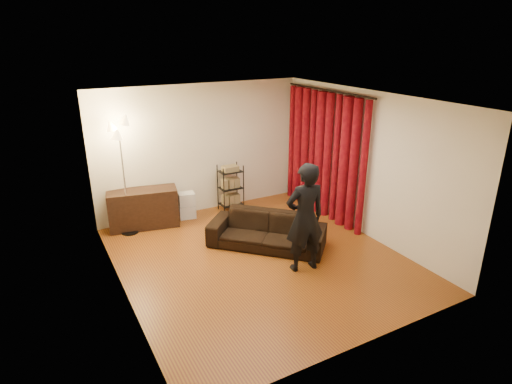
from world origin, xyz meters
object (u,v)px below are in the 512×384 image
person (305,218)px  storage_boxes (187,205)px  wire_shelf (231,188)px  sofa (267,231)px  media_cabinet (143,209)px  floor_lamp (124,179)px

person → storage_boxes: person is taller
storage_boxes → wire_shelf: 1.01m
storage_boxes → sofa: bearing=-66.6°
media_cabinet → wire_shelf: size_ratio=1.30×
wire_shelf → floor_lamp: (-2.21, -0.09, 0.59)m
storage_boxes → wire_shelf: bearing=-2.7°
sofa → media_cabinet: media_cabinet is taller
sofa → floor_lamp: floor_lamp is taller
person → media_cabinet: size_ratio=1.36×
media_cabinet → storage_boxes: bearing=11.4°
wire_shelf → person: bearing=-82.7°
person → media_cabinet: bearing=-49.2°
wire_shelf → storage_boxes: bearing=-174.8°
person → wire_shelf: (0.03, 2.81, -0.40)m
media_cabinet → floor_lamp: (-0.33, -0.14, 0.71)m
person → floor_lamp: 3.49m
media_cabinet → storage_boxes: size_ratio=2.40×
sofa → storage_boxes: sofa is taller
sofa → storage_boxes: (-0.82, 1.89, -0.02)m
person → floor_lamp: floor_lamp is taller
media_cabinet → storage_boxes: media_cabinet is taller
media_cabinet → floor_lamp: floor_lamp is taller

